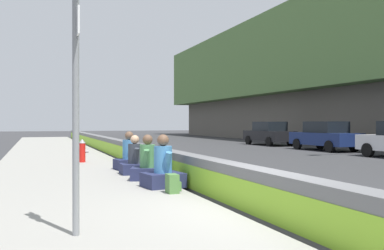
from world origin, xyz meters
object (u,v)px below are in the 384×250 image
seated_person_middle (148,165)px  backpack (173,184)px  route_sign_post (76,78)px  seated_person_rear (135,162)px  seated_person_far (129,157)px  fire_hydrant (82,150)px  parked_car_fourth (325,136)px  parked_car_midline (269,133)px  seated_person_foreground (163,170)px

seated_person_middle → backpack: (-2.23, 0.03, -0.17)m
route_sign_post → seated_person_rear: size_ratio=3.19×
seated_person_far → fire_hydrant: bearing=21.2°
seated_person_rear → parked_car_fourth: (8.29, -13.17, 0.37)m
parked_car_midline → backpack: bearing=144.0°
parked_car_fourth → parked_car_midline: (6.27, 0.00, 0.00)m
seated_person_middle → parked_car_fourth: parked_car_fourth is taller
seated_person_foreground → seated_person_middle: size_ratio=1.03×
route_sign_post → parked_car_fourth: bearing=-46.5°
fire_hydrant → parked_car_fourth: (4.04, -14.23, 0.27)m
parked_car_midline → seated_person_middle: bearing=140.4°
route_sign_post → parked_car_fourth: 21.21m
parked_car_fourth → route_sign_post: bearing=133.5°
fire_hydrant → seated_person_middle: size_ratio=0.75×
seated_person_far → parked_car_fourth: parked_car_fourth is taller
backpack → parked_car_midline: bearing=-36.0°
seated_person_foreground → seated_person_middle: seated_person_foreground is taller
seated_person_middle → fire_hydrant: bearing=11.2°
seated_person_rear → seated_person_foreground: bearing=-178.7°
backpack → parked_car_fourth: (11.83, -13.15, 0.53)m
route_sign_post → parked_car_midline: 25.92m
seated_person_rear → route_sign_post: bearing=160.7°
route_sign_post → seated_person_middle: (4.96, -2.24, -1.70)m
seated_person_foreground → seated_person_far: bearing=-0.6°
seated_person_rear → backpack: bearing=-179.7°
seated_person_middle → route_sign_post: bearing=155.7°
parked_car_fourth → seated_person_far: bearing=118.3°
route_sign_post → seated_person_foreground: route_sign_post is taller
seated_person_far → backpack: seated_person_far is taller
seated_person_far → backpack: 4.80m
fire_hydrant → seated_person_rear: bearing=-166.0°
seated_person_foreground → seated_person_rear: (2.67, 0.06, -0.03)m
seated_person_foreground → parked_car_midline: parked_car_midline is taller
parked_car_midline → parked_car_fourth: bearing=-180.0°
route_sign_post → fire_hydrant: bearing=-6.2°
parked_car_fourth → fire_hydrant: bearing=105.9°
parked_car_fourth → seated_person_middle: bearing=126.2°
fire_hydrant → backpack: bearing=-172.1°
route_sign_post → parked_car_midline: (20.84, -15.36, -1.35)m
seated_person_rear → parked_car_fourth: parked_car_fourth is taller
fire_hydrant → seated_person_rear: 4.38m
seated_person_foreground → seated_person_rear: bearing=1.3°
fire_hydrant → parked_car_midline: size_ratio=0.19×
fire_hydrant → seated_person_middle: bearing=-168.8°
seated_person_rear → backpack: size_ratio=2.82×
seated_person_middle → parked_car_midline: (15.87, -13.13, 0.35)m
seated_person_far → parked_car_midline: 18.65m
fire_hydrant → parked_car_fourth: parked_car_fourth is taller
seated_person_middle → seated_person_foreground: bearing=-179.3°
route_sign_post → seated_person_middle: size_ratio=3.06×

